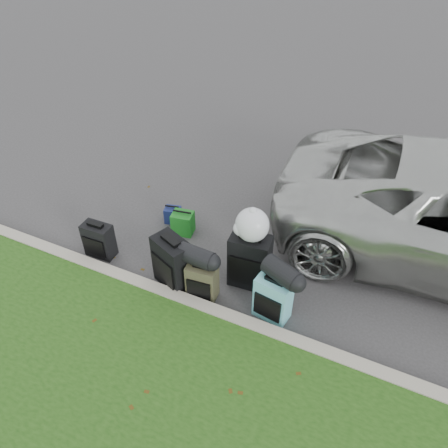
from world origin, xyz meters
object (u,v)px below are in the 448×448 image
at_px(suitcase_teal, 273,298).
at_px(suitcase_large_black_left, 173,263).
at_px(tote_green, 183,223).
at_px(suitcase_olive, 202,281).
at_px(suitcase_small_black, 99,240).
at_px(suitcase_large_black_right, 250,261).
at_px(tote_navy, 173,215).

bearing_deg(suitcase_teal, suitcase_large_black_left, -170.08).
xyz_separation_m(suitcase_teal, tote_green, (-1.90, 0.99, -0.14)).
height_order(suitcase_olive, tote_green, suitcase_olive).
distance_m(suitcase_small_black, suitcase_large_black_left, 1.33).
bearing_deg(suitcase_large_black_right, suitcase_small_black, -174.51).
bearing_deg(tote_green, suitcase_olive, -59.94).
xyz_separation_m(suitcase_small_black, suitcase_large_black_left, (1.32, -0.04, 0.12)).
relative_size(suitcase_large_black_left, tote_navy, 2.89).
xyz_separation_m(suitcase_large_black_left, suitcase_teal, (1.46, 0.04, -0.07)).
bearing_deg(suitcase_teal, suitcase_large_black_right, 148.08).
relative_size(suitcase_small_black, tote_navy, 2.04).
relative_size(suitcase_large_black_right, tote_navy, 3.05).
distance_m(suitcase_teal, tote_green, 2.15).
height_order(suitcase_teal, tote_green, suitcase_teal).
bearing_deg(tote_green, tote_navy, 139.72).
xyz_separation_m(suitcase_teal, tote_navy, (-2.19, 1.16, -0.19)).
height_order(suitcase_large_black_left, suitcase_large_black_right, suitcase_large_black_right).
relative_size(suitcase_large_black_left, suitcase_teal, 1.21).
bearing_deg(suitcase_small_black, suitcase_teal, -2.04).
height_order(suitcase_olive, tote_navy, suitcase_olive).
xyz_separation_m(suitcase_large_black_right, tote_navy, (-1.69, 0.74, -0.28)).
bearing_deg(suitcase_small_black, tote_navy, 61.06).
relative_size(suitcase_olive, tote_green, 1.49).
distance_m(suitcase_small_black, suitcase_olive, 1.80).
xyz_separation_m(tote_green, tote_navy, (-0.29, 0.17, -0.05)).
bearing_deg(suitcase_large_black_left, suitcase_small_black, -160.13).
bearing_deg(suitcase_small_black, tote_green, 46.35).
height_order(tote_green, tote_navy, tote_green).
relative_size(suitcase_olive, tote_navy, 2.05).
height_order(suitcase_olive, suitcase_large_black_right, suitcase_large_black_right).
relative_size(suitcase_olive, suitcase_large_black_right, 0.67).
bearing_deg(suitcase_large_black_right, suitcase_olive, -138.28).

